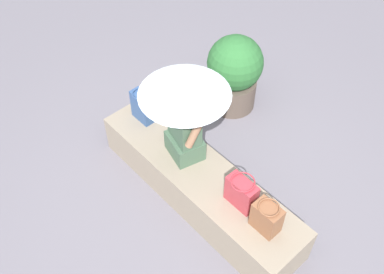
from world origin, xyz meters
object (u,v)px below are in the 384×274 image
(person_seated, at_px, (184,125))
(planter_near, at_px, (234,72))
(shoulder_bag_spare, at_px, (266,218))
(parasol, at_px, (184,86))
(handbag_black, at_px, (241,193))
(tote_bag_canvas, at_px, (142,106))

(person_seated, relative_size, planter_near, 0.95)
(person_seated, distance_m, planter_near, 1.33)
(shoulder_bag_spare, bearing_deg, parasol, 0.29)
(person_seated, height_order, shoulder_bag_spare, person_seated)
(shoulder_bag_spare, relative_size, planter_near, 0.32)
(handbag_black, height_order, planter_near, planter_near)
(parasol, distance_m, handbag_black, 1.05)
(tote_bag_canvas, height_order, planter_near, planter_near)
(planter_near, bearing_deg, parasol, 114.17)
(parasol, xyz_separation_m, handbag_black, (-0.69, -0.03, -0.79))
(handbag_black, relative_size, shoulder_bag_spare, 1.03)
(person_seated, distance_m, tote_bag_canvas, 0.68)
(shoulder_bag_spare, bearing_deg, person_seated, -2.58)
(handbag_black, relative_size, planter_near, 0.34)
(parasol, height_order, shoulder_bag_spare, parasol)
(person_seated, height_order, handbag_black, person_seated)
(person_seated, relative_size, handbag_black, 2.83)
(parasol, distance_m, shoulder_bag_spare, 1.28)
(handbag_black, relative_size, tote_bag_canvas, 0.90)
(person_seated, relative_size, shoulder_bag_spare, 2.93)
(handbag_black, distance_m, tote_bag_canvas, 1.41)
(parasol, distance_m, tote_bag_canvas, 1.05)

